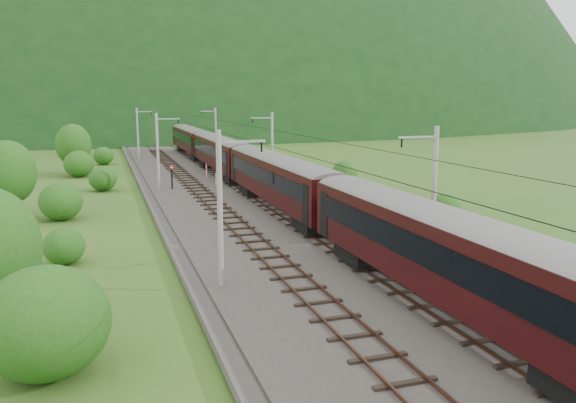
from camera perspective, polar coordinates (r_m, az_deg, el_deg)
name	(u,v)px	position (r m, az deg, el deg)	size (l,w,h in m)	color
ground	(332,279)	(31.32, 4.54, -7.86)	(600.00, 600.00, 0.00)	#2E561A
railbed	(278,235)	(40.31, -0.99, -3.42)	(14.00, 220.00, 0.30)	#38332D
track_left	(246,235)	(39.62, -4.31, -3.37)	(2.40, 220.00, 0.27)	#533223
track_right	(310,230)	(41.01, 2.21, -2.87)	(2.40, 220.00, 0.27)	#533223
catenary_left	(158,150)	(59.84, -13.03, 5.10)	(2.54, 192.28, 8.00)	gray
catenary_right	(272,147)	(62.18, -1.68, 5.56)	(2.54, 192.28, 8.00)	gray
overhead_wires	(278,138)	(39.22, -1.02, 6.48)	(4.83, 198.00, 0.03)	black
mountain_main	(125,118)	(287.75, -16.20, 8.13)	(504.00, 360.00, 244.00)	black
train	(281,172)	(46.73, -0.69, 2.97)	(3.17, 177.02, 5.53)	black
hazard_post_near	(216,179)	(62.06, -7.32, 2.24)	(0.15, 0.15, 1.45)	red
hazard_post_far	(207,170)	(69.30, -8.28, 3.14)	(0.17, 0.17, 1.61)	red
signal	(172,176)	(60.62, -11.72, 2.59)	(0.27, 0.27, 2.45)	black
vegetation_left	(46,222)	(35.61, -23.33, -1.92)	(12.20, 145.27, 6.51)	#234A13
vegetation_right	(496,228)	(40.19, 20.41, -2.54)	(6.24, 102.21, 2.82)	#234A13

